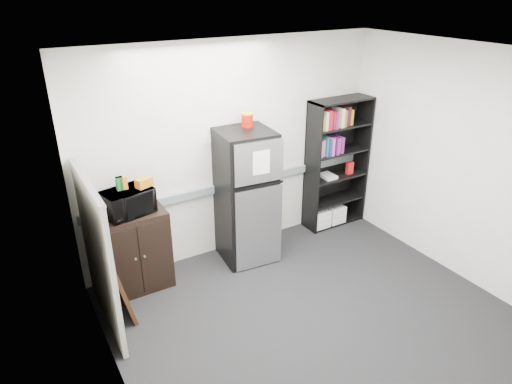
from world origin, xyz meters
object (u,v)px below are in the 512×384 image
at_px(cubicle_partition, 98,254).
at_px(microwave, 128,202).
at_px(bookshelf, 336,161).
at_px(cabinet, 134,251).
at_px(refrigerator, 246,197).

relative_size(cubicle_partition, microwave, 3.15).
height_order(bookshelf, microwave, bookshelf).
distance_m(bookshelf, cubicle_partition, 3.45).
bearing_deg(cabinet, bookshelf, 1.27).
bearing_deg(cabinet, microwave, -90.00).
relative_size(bookshelf, microwave, 3.59).
distance_m(bookshelf, microwave, 2.96).
bearing_deg(bookshelf, refrigerator, -174.57).
bearing_deg(microwave, refrigerator, -16.30).
xyz_separation_m(cubicle_partition, microwave, (0.45, 0.40, 0.29)).
relative_size(bookshelf, cubicle_partition, 1.14).
xyz_separation_m(cabinet, microwave, (0.00, -0.02, 0.62)).
relative_size(bookshelf, cabinet, 1.93).
bearing_deg(bookshelf, microwave, -178.42).
height_order(bookshelf, cabinet, bookshelf).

